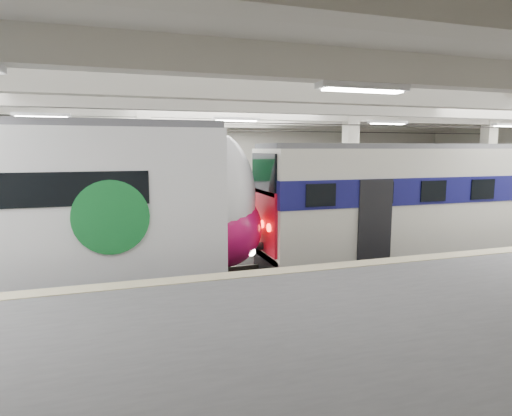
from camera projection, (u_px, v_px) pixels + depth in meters
name	position (u px, v px, depth m)	size (l,w,h in m)	color
station_hall	(274.00, 175.00, 11.24)	(36.00, 24.00, 5.75)	black
modern_emu	(14.00, 213.00, 11.05)	(14.61, 3.02, 4.67)	white
older_rer	(428.00, 200.00, 14.96)	(12.29, 2.71, 4.11)	silver
far_train	(3.00, 188.00, 15.77)	(15.36, 3.68, 4.82)	white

